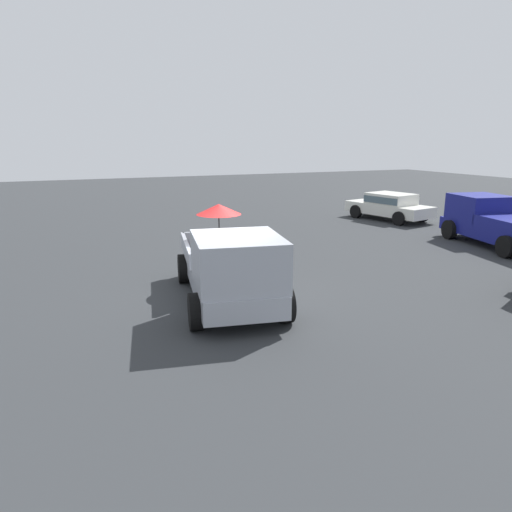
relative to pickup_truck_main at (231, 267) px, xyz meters
name	(u,v)px	position (x,y,z in m)	size (l,w,h in m)	color
ground_plane	(228,299)	(-0.42, 0.08, -0.97)	(80.00, 80.00, 0.00)	#2D3033
pickup_truck_main	(231,267)	(0.00, 0.00, 0.00)	(5.31, 3.00, 2.24)	black
pickup_truck_red	(495,222)	(-2.36, 11.51, -0.09)	(5.06, 2.89, 1.80)	black
parked_sedan_near	(390,205)	(-8.60, 11.59, -0.22)	(4.57, 2.63, 1.33)	black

